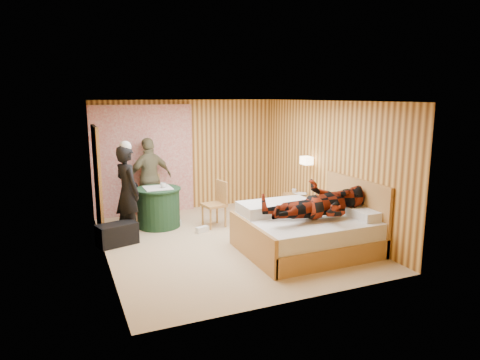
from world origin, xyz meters
name	(u,v)px	position (x,y,z in m)	size (l,w,h in m)	color
floor	(227,241)	(0.00, 0.00, 0.00)	(4.20, 5.00, 0.01)	tan
ceiling	(226,101)	(0.00, 0.00, 2.50)	(4.20, 5.00, 0.01)	white
wall_back	(187,155)	(0.00, 2.50, 1.25)	(4.20, 0.02, 2.50)	#EAB659
wall_left	(102,183)	(-2.10, 0.00, 1.25)	(0.02, 5.00, 2.50)	#EAB659
wall_right	(327,166)	(2.10, 0.00, 1.25)	(0.02, 5.00, 2.50)	#EAB659
curtain	(143,160)	(-1.00, 2.43, 1.20)	(2.20, 0.08, 2.40)	beige
doorway	(97,180)	(-2.06, 1.40, 1.02)	(0.06, 0.90, 2.05)	black
wall_lamp	(307,160)	(1.92, 0.45, 1.30)	(0.26, 0.24, 0.16)	gold
bed	(309,231)	(1.12, -0.97, 0.34)	(2.17, 1.71, 1.18)	#BA854C
nightstand	(297,206)	(1.88, 0.72, 0.28)	(0.41, 0.56, 0.54)	#BA854C
round_table	(159,207)	(-0.93, 1.35, 0.40)	(0.90, 0.90, 0.80)	#1B3C21
chair_far	(151,193)	(-0.93, 2.06, 0.54)	(0.44, 0.44, 0.93)	#BA854C
chair_near	(217,200)	(0.16, 0.93, 0.53)	(0.48, 0.48, 0.92)	#BA854C
duffel_bag	(117,234)	(-1.85, 0.57, 0.19)	(0.68, 0.36, 0.38)	black
sneaker_left	(175,223)	(-0.62, 1.28, 0.05)	(0.24, 0.10, 0.11)	silver
sneaker_right	(202,229)	(-0.26, 0.65, 0.06)	(0.25, 0.10, 0.11)	silver
woman_standing	(128,192)	(-1.58, 0.97, 0.86)	(0.62, 0.41, 1.71)	black
man_at_table	(150,178)	(-0.93, 2.11, 0.86)	(1.01, 0.42, 1.72)	#736D4C
man_on_bed	(319,194)	(1.15, -1.20, 1.02)	(1.77, 0.67, 0.86)	maroon
book_lower	(298,194)	(1.88, 0.67, 0.55)	(0.17, 0.22, 0.02)	silver
book_upper	(298,194)	(1.88, 0.67, 0.57)	(0.16, 0.22, 0.02)	silver
cup_nightstand	(294,191)	(1.88, 0.85, 0.59)	(0.10, 0.10, 0.09)	silver
cup_table	(163,185)	(-0.83, 1.30, 0.85)	(0.12, 0.12, 0.10)	silver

